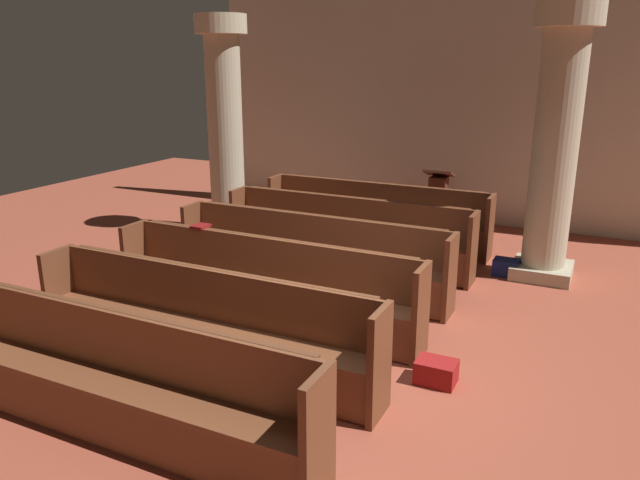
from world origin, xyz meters
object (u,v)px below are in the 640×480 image
Objects in this scene: pew_row_3 at (264,282)px; pillar_far_side at (225,123)px; kneeler_box_red at (436,372)px; pew_row_1 at (347,231)px; hymn_book at (201,226)px; pew_row_2 at (311,253)px; kneeler_box_navy at (506,267)px; pew_row_0 at (375,213)px; pillar_aisle_side at (556,142)px; pew_row_4 at (201,320)px; pew_row_5 at (113,375)px; lectern at (437,206)px.

pew_row_3 is 1.03× the size of pillar_far_side.
pew_row_1 is at bearing 127.59° from kneeler_box_red.
hymn_book is (-0.95, -2.09, 0.47)m from pew_row_1.
pew_row_2 is 10.59× the size of kneeler_box_navy.
pew_row_0 is 1.03× the size of pillar_far_side.
pillar_aisle_side is at bearing 81.18° from kneeler_box_red.
pew_row_0 and pew_row_3 have the same top height.
pew_row_2 is (0.00, -1.14, 0.00)m from pew_row_1.
pew_row_4 is (0.00, -3.41, 0.00)m from pew_row_1.
pillar_far_side is (-2.53, 1.93, 1.32)m from pew_row_2.
pew_row_0 is 1.03× the size of pillar_aisle_side.
pew_row_5 is 18.03× the size of hymn_book.
pew_row_1 and pew_row_5 have the same top height.
pew_row_1 is at bearing -17.37° from pillar_far_side.
hymn_book is at bearing 111.17° from pew_row_5.
hymn_book reaches higher than kneeler_box_red.
pew_row_3 is 3.34× the size of lectern.
pew_row_4 is 4.54m from kneeler_box_navy.
pew_row_2 is 3.45m from pillar_aisle_side.
pew_row_4 is at bearing -96.83° from lectern.
pew_row_2 is at bearing -90.00° from pew_row_0.
pew_row_5 is (0.00, -3.41, 0.00)m from pew_row_2.
pew_row_0 and pew_row_4 have the same top height.
pew_row_0 is 3.41m from pew_row_3.
pew_row_2 reaches higher than kneeler_box_navy.
pillar_aisle_side is at bearing 58.00° from pew_row_4.
hymn_book is at bearing -61.19° from pillar_far_side.
pew_row_2 is 3.34× the size of lectern.
pew_row_1 is at bearing 65.53° from hymn_book.
pillar_aisle_side is (2.58, -0.41, 1.32)m from pew_row_0.
pillar_far_side is (-2.53, 0.79, 1.32)m from pew_row_1.
pillar_far_side is (-5.12, 0.06, 0.00)m from pillar_aisle_side.
hymn_book is at bearing 169.13° from pew_row_3.
lectern is 3.17× the size of kneeler_box_navy.
pew_row_3 and pew_row_5 have the same top height.
pew_row_2 is 1.03× the size of pillar_far_side.
pillar_aisle_side is at bearing 38.56° from hymn_book.
pew_row_5 is at bearing -95.71° from lectern.
lectern is 5.17m from kneeler_box_red.
pew_row_3 is 4.19m from pillar_far_side.
kneeler_box_red is (-0.53, -3.40, -1.72)m from pillar_aisle_side.
pew_row_3 is at bearing -90.00° from pew_row_1.
pew_row_4 is at bearing -160.35° from kneeler_box_red.
pew_row_0 is 2.27m from pew_row_2.
pew_row_3 is 1.14m from pew_row_4.
pillar_far_side is (-2.53, 3.06, 1.32)m from pew_row_3.
pew_row_4 is at bearing 90.00° from pew_row_5.
kneeler_box_red is (3.01, -0.58, -0.88)m from hymn_book.
pew_row_2 is 1.03× the size of pillar_aisle_side.
lectern reaches higher than pew_row_5.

